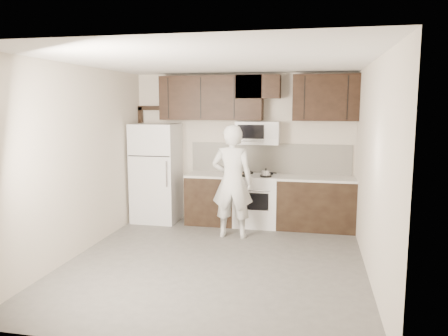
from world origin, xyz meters
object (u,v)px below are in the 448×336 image
(stove, at_px, (256,200))
(refrigerator, at_px, (156,173))
(microwave, at_px, (258,133))
(person, at_px, (232,182))

(stove, height_order, refrigerator, refrigerator)
(stove, bearing_deg, microwave, 90.10)
(microwave, distance_m, person, 1.19)
(refrigerator, bearing_deg, person, -24.83)
(refrigerator, distance_m, person, 1.72)
(person, bearing_deg, stove, -111.27)
(stove, bearing_deg, person, -110.66)
(stove, relative_size, refrigerator, 0.52)
(microwave, xyz_separation_m, person, (-0.29, -0.89, -0.73))
(stove, height_order, person, person)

